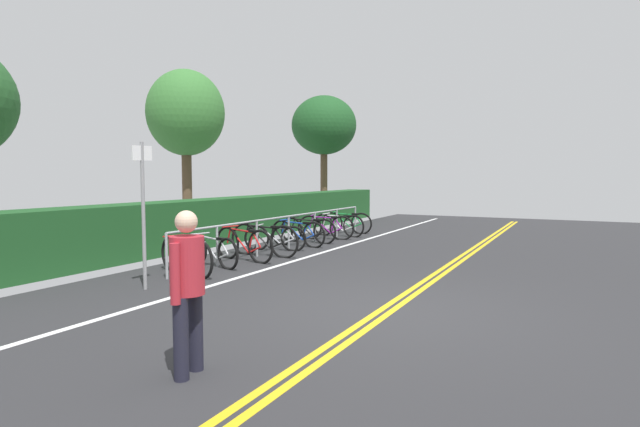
% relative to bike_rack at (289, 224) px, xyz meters
% --- Properties ---
extents(ground_plane, '(34.03, 11.05, 0.05)m').
position_rel_bike_rack_xyz_m(ground_plane, '(-4.54, -4.27, -0.66)').
color(ground_plane, '#2B2B2D').
extents(centre_line_yellow_inner, '(30.62, 0.10, 0.00)m').
position_rel_bike_rack_xyz_m(centre_line_yellow_inner, '(-4.54, -4.35, -0.64)').
color(centre_line_yellow_inner, gold).
rests_on(centre_line_yellow_inner, ground_plane).
extents(centre_line_yellow_outer, '(30.62, 0.10, 0.00)m').
position_rel_bike_rack_xyz_m(centre_line_yellow_outer, '(-4.54, -4.19, -0.64)').
color(centre_line_yellow_outer, gold).
rests_on(centre_line_yellow_outer, ground_plane).
extents(bike_lane_stripe_white, '(30.62, 0.12, 0.00)m').
position_rel_bike_rack_xyz_m(bike_lane_stripe_white, '(-4.54, -1.08, -0.64)').
color(bike_lane_stripe_white, white).
rests_on(bike_lane_stripe_white, ground_plane).
extents(bike_rack, '(8.70, 0.05, 0.85)m').
position_rel_bike_rack_xyz_m(bike_rack, '(0.00, 0.00, 0.00)').
color(bike_rack, '#9EA0A5').
rests_on(bike_rack, ground_plane).
extents(bicycle_0, '(0.63, 1.72, 0.74)m').
position_rel_bike_rack_xyz_m(bicycle_0, '(-3.82, 0.00, -0.29)').
color(bicycle_0, black).
rests_on(bicycle_0, ground_plane).
extents(bicycle_1, '(0.60, 1.67, 0.69)m').
position_rel_bike_rack_xyz_m(bicycle_1, '(-2.91, 0.11, -0.32)').
color(bicycle_1, black).
rests_on(bicycle_1, ground_plane).
extents(bicycle_2, '(0.53, 1.78, 0.77)m').
position_rel_bike_rack_xyz_m(bicycle_2, '(-2.06, -0.07, -0.28)').
color(bicycle_2, black).
rests_on(bicycle_2, ground_plane).
extents(bicycle_3, '(0.46, 1.87, 0.79)m').
position_rel_bike_rack_xyz_m(bicycle_3, '(-1.31, -0.11, -0.26)').
color(bicycle_3, black).
rests_on(bicycle_3, ground_plane).
extents(bicycle_4, '(0.58, 1.56, 0.68)m').
position_rel_bike_rack_xyz_m(bicycle_4, '(-0.44, 0.13, -0.32)').
color(bicycle_4, black).
rests_on(bicycle_4, ground_plane).
extents(bicycle_5, '(0.46, 1.73, 0.73)m').
position_rel_bike_rack_xyz_m(bicycle_5, '(0.49, 0.01, -0.30)').
color(bicycle_5, black).
rests_on(bicycle_5, ground_plane).
extents(bicycle_6, '(0.46, 1.79, 0.74)m').
position_rel_bike_rack_xyz_m(bicycle_6, '(1.25, 0.12, -0.29)').
color(bicycle_6, black).
rests_on(bicycle_6, ground_plane).
extents(bicycle_7, '(0.57, 1.65, 0.75)m').
position_rel_bike_rack_xyz_m(bicycle_7, '(2.12, -0.00, -0.29)').
color(bicycle_7, black).
rests_on(bicycle_7, ground_plane).
extents(bicycle_8, '(0.46, 1.75, 0.73)m').
position_rel_bike_rack_xyz_m(bicycle_8, '(2.99, -0.00, -0.30)').
color(bicycle_8, black).
rests_on(bicycle_8, ground_plane).
extents(bicycle_9, '(0.46, 1.69, 0.73)m').
position_rel_bike_rack_xyz_m(bicycle_9, '(3.85, 0.10, -0.30)').
color(bicycle_9, black).
rests_on(bicycle_9, ground_plane).
extents(pedestrian, '(0.48, 0.32, 1.55)m').
position_rel_bike_rack_xyz_m(pedestrian, '(-7.59, -3.40, 0.24)').
color(pedestrian, '#1E1E2D').
rests_on(pedestrian, ground_plane).
extents(sign_post_near, '(0.36, 0.09, 2.41)m').
position_rel_bike_rack_xyz_m(sign_post_near, '(-5.12, -0.28, 0.80)').
color(sign_post_near, gray).
rests_on(sign_post_near, ground_plane).
extents(hedge_backdrop, '(17.65, 1.00, 1.23)m').
position_rel_bike_rack_xyz_m(hedge_backdrop, '(1.50, 2.35, -0.02)').
color(hedge_backdrop, '#1C4C21').
rests_on(hedge_backdrop, ground_plane).
extents(tree_mid, '(2.42, 2.42, 5.17)m').
position_rel_bike_rack_xyz_m(tree_mid, '(1.32, 4.50, 3.15)').
color(tree_mid, brown).
rests_on(tree_mid, ground_plane).
extents(tree_far_right, '(2.75, 2.75, 5.23)m').
position_rel_bike_rack_xyz_m(tree_far_right, '(8.39, 3.19, 3.32)').
color(tree_far_right, brown).
rests_on(tree_far_right, ground_plane).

